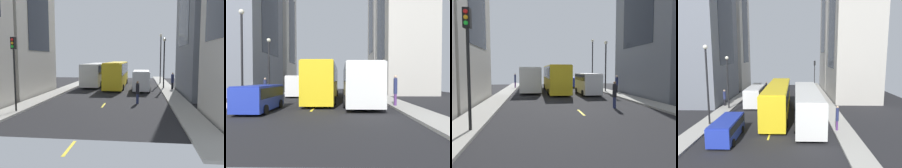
% 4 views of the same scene
% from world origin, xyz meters
% --- Properties ---
extents(ground_plane, '(39.49, 39.49, 0.00)m').
position_xyz_m(ground_plane, '(0.00, 0.00, 0.00)').
color(ground_plane, black).
extents(sidewalk_west, '(1.90, 44.00, 0.15)m').
position_xyz_m(sidewalk_west, '(-6.79, 0.00, 0.07)').
color(sidewalk_west, '#9E9B93').
rests_on(sidewalk_west, ground).
extents(sidewalk_east, '(1.90, 44.00, 0.15)m').
position_xyz_m(sidewalk_east, '(6.79, 0.00, 0.07)').
color(sidewalk_east, '#9E9B93').
rests_on(sidewalk_east, ground).
extents(lane_stripe_0, '(0.16, 2.00, 0.01)m').
position_xyz_m(lane_stripe_0, '(0.00, -21.00, 0.01)').
color(lane_stripe_0, yellow).
rests_on(lane_stripe_0, ground).
extents(lane_stripe_1, '(0.16, 2.00, 0.01)m').
position_xyz_m(lane_stripe_1, '(0.00, -10.50, 0.01)').
color(lane_stripe_1, yellow).
rests_on(lane_stripe_1, ground).
extents(lane_stripe_2, '(0.16, 2.00, 0.01)m').
position_xyz_m(lane_stripe_2, '(0.00, 0.00, 0.01)').
color(lane_stripe_2, yellow).
rests_on(lane_stripe_2, ground).
extents(lane_stripe_3, '(0.16, 2.00, 0.01)m').
position_xyz_m(lane_stripe_3, '(0.00, 10.50, 0.01)').
color(lane_stripe_3, yellow).
rests_on(lane_stripe_3, ground).
extents(building_west_0, '(8.63, 9.07, 33.21)m').
position_xyz_m(building_west_0, '(-12.21, -15.45, 16.60)').
color(building_west_0, '#B7B2A8').
rests_on(building_west_0, ground).
extents(building_west_1, '(6.71, 9.98, 22.14)m').
position_xyz_m(building_west_1, '(-11.26, -5.38, 11.07)').
color(building_west_1, '#B7B2A8').
rests_on(building_west_1, ground).
extents(building_east_0, '(6.15, 7.91, 23.92)m').
position_xyz_m(building_east_0, '(10.99, -15.15, 11.96)').
color(building_east_0, beige).
rests_on(building_east_0, ground).
extents(building_east_1, '(8.24, 11.42, 24.81)m').
position_xyz_m(building_east_1, '(12.02, -3.17, 12.41)').
color(building_east_1, slate).
rests_on(building_east_1, ground).
extents(city_bus_white, '(2.80, 12.69, 3.35)m').
position_xyz_m(city_bus_white, '(-3.58, 5.99, 2.01)').
color(city_bus_white, silver).
rests_on(city_bus_white, ground).
extents(streetcar_yellow, '(2.70, 13.31, 3.59)m').
position_xyz_m(streetcar_yellow, '(-0.25, 4.03, 2.12)').
color(streetcar_yellow, yellow).
rests_on(streetcar_yellow, ground).
extents(delivery_van_white, '(2.25, 5.45, 2.58)m').
position_xyz_m(delivery_van_white, '(3.31, -0.14, 1.51)').
color(delivery_van_white, white).
rests_on(delivery_van_white, ground).
extents(car_blue_0, '(2.00, 4.61, 1.74)m').
position_xyz_m(car_blue_0, '(3.44, 11.33, 1.02)').
color(car_blue_0, '#2338AD').
rests_on(car_blue_0, ground).
extents(pedestrian_waiting_curb, '(0.32, 0.32, 2.10)m').
position_xyz_m(pedestrian_waiting_curb, '(2.99, -9.22, 1.12)').
color(pedestrian_waiting_curb, navy).
rests_on(pedestrian_waiting_curb, ground).
extents(pedestrian_crossing_mid, '(0.38, 0.38, 2.19)m').
position_xyz_m(pedestrian_crossing_mid, '(7.35, 0.52, 1.32)').
color(pedestrian_crossing_mid, black).
rests_on(pedestrian_crossing_mid, ground).
extents(pedestrian_crossing_near, '(0.28, 0.28, 2.31)m').
position_xyz_m(pedestrian_crossing_near, '(-6.15, 9.44, 1.40)').
color(pedestrian_crossing_near, '#593372').
rests_on(pedestrian_crossing_near, ground).
extents(traffic_light_near_corner, '(0.32, 0.44, 5.62)m').
position_xyz_m(traffic_light_near_corner, '(-6.24, -14.26, 4.07)').
color(traffic_light_near_corner, black).
rests_on(traffic_light_near_corner, ground).
extents(streetlamp_near, '(0.44, 0.44, 7.87)m').
position_xyz_m(streetlamp_near, '(6.34, 8.04, 4.90)').
color(streetlamp_near, black).
rests_on(streetlamp_near, ground).
extents(streetlamp_far, '(0.44, 0.44, 6.72)m').
position_xyz_m(streetlamp_far, '(6.34, 1.91, 4.29)').
color(streetlamp_far, black).
rests_on(streetlamp_far, ground).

